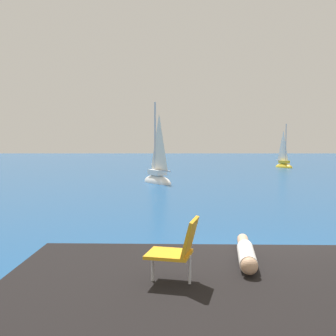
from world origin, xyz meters
The scene contains 7 objects.
ground_plane centered at (0.00, 0.00, 0.00)m, with size 160.00×160.00×0.00m, color navy.
shore_ledge centered at (-0.62, -3.24, 0.49)m, with size 6.55×3.30×0.97m, color black.
boulder_seaward centered at (0.69, -1.68, 0.00)m, with size 0.99×0.79×0.55m, color black.
sailboat_near centered at (-2.49, 17.75, 0.31)m, with size 2.43×3.10×5.72m.
sailboat_far centered at (10.00, 32.85, 0.26)m, with size 1.69×2.69×4.86m.
person_sunbather centered at (-0.68, -2.54, 1.09)m, with size 0.41×1.76×0.25m.
beach_chair centered at (-1.68, -3.43, 1.41)m, with size 0.69×0.61×0.80m.
Camera 1 is at (-1.80, -8.26, 2.70)m, focal length 43.33 mm.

